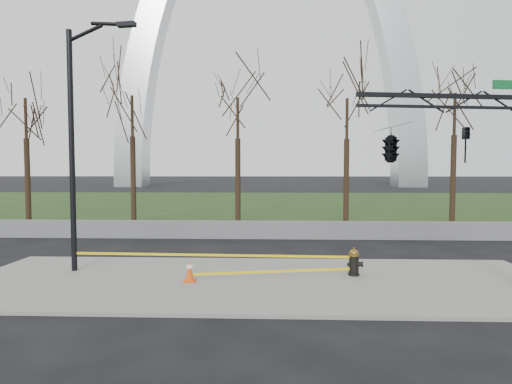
{
  "coord_description": "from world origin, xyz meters",
  "views": [
    {
      "loc": [
        0.32,
        -12.1,
        3.42
      ],
      "look_at": [
        -0.18,
        2.0,
        2.68
      ],
      "focal_mm": 28.15,
      "sensor_mm": 36.0,
      "label": 1
    }
  ],
  "objects_px": {
    "fire_hydrant": "(354,263)",
    "traffic_signal_mast": "(417,145)",
    "traffic_cone": "(190,271)",
    "street_light": "(78,132)"
  },
  "relations": [
    {
      "from": "traffic_cone",
      "to": "street_light",
      "type": "bearing_deg",
      "value": 162.99
    },
    {
      "from": "fire_hydrant",
      "to": "traffic_signal_mast",
      "type": "distance_m",
      "value": 4.14
    },
    {
      "from": "fire_hydrant",
      "to": "traffic_signal_mast",
      "type": "bearing_deg",
      "value": -30.03
    },
    {
      "from": "traffic_cone",
      "to": "street_light",
      "type": "distance_m",
      "value": 5.9
    },
    {
      "from": "traffic_cone",
      "to": "traffic_signal_mast",
      "type": "height_order",
      "value": "traffic_signal_mast"
    },
    {
      "from": "traffic_cone",
      "to": "street_light",
      "type": "xyz_separation_m",
      "value": [
        -3.9,
        1.19,
        4.27
      ]
    },
    {
      "from": "fire_hydrant",
      "to": "traffic_cone",
      "type": "height_order",
      "value": "fire_hydrant"
    },
    {
      "from": "fire_hydrant",
      "to": "traffic_signal_mast",
      "type": "relative_size",
      "value": 0.15
    },
    {
      "from": "street_light",
      "to": "traffic_signal_mast",
      "type": "xyz_separation_m",
      "value": [
        10.39,
        -1.67,
        -0.55
      ]
    },
    {
      "from": "fire_hydrant",
      "to": "traffic_signal_mast",
      "type": "xyz_separation_m",
      "value": [
        1.4,
        -1.39,
        3.64
      ]
    }
  ]
}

